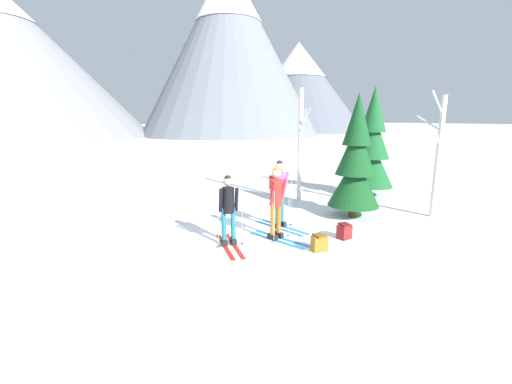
{
  "coord_description": "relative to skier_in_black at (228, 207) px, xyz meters",
  "views": [
    {
      "loc": [
        -3.22,
        -7.41,
        2.86
      ],
      "look_at": [
        0.01,
        0.43,
        1.05
      ],
      "focal_mm": 24.08,
      "sensor_mm": 36.0,
      "label": 1
    }
  ],
  "objects": [
    {
      "name": "mountain_ridge_distant",
      "position": [
        -10.16,
        58.17,
        11.6
      ],
      "size": [
        113.28,
        45.64,
        28.46
      ],
      "color": "gray",
      "rests_on": "ground"
    },
    {
      "name": "skier_in_black",
      "position": [
        0.0,
        0.0,
        0.0
      ],
      "size": [
        0.61,
        1.69,
        1.64
      ],
      "color": "red",
      "rests_on": "ground"
    },
    {
      "name": "birch_tree_slender",
      "position": [
        6.35,
        -0.06,
        0.93
      ],
      "size": [
        0.66,
        1.15,
        3.63
      ],
      "color": "silver",
      "rests_on": "ground"
    },
    {
      "name": "backpack_on_snow_beside",
      "position": [
        1.73,
        -1.14,
        -0.73
      ],
      "size": [
        0.35,
        0.28,
        0.38
      ],
      "color": "#99661E",
      "rests_on": "ground"
    },
    {
      "name": "pine_tree_mid",
      "position": [
        4.13,
        0.81,
        0.73
      ],
      "size": [
        1.49,
        1.49,
        3.6
      ],
      "color": "#51381E",
      "rests_on": "ground"
    },
    {
      "name": "skier_in_pink",
      "position": [
        1.65,
        0.75,
        0.12
      ],
      "size": [
        0.86,
        1.71,
        1.81
      ],
      "color": "#1E84D1",
      "rests_on": "ground"
    },
    {
      "name": "backpack_on_snow_front",
      "position": [
        2.73,
        -0.69,
        -0.73
      ],
      "size": [
        0.37,
        0.31,
        0.38
      ],
      "color": "maroon",
      "rests_on": "ground"
    },
    {
      "name": "birch_tree_tall",
      "position": [
        3.68,
        3.24,
        1.08
      ],
      "size": [
        0.25,
        0.71,
        3.88
      ],
      "color": "silver",
      "rests_on": "ground"
    },
    {
      "name": "pine_tree_near",
      "position": [
        6.48,
        2.87,
        0.94
      ],
      "size": [
        1.67,
        1.67,
        4.04
      ],
      "color": "#51381E",
      "rests_on": "ground"
    },
    {
      "name": "skier_in_red",
      "position": [
        1.18,
        -0.07,
        0.07
      ],
      "size": [
        0.96,
        1.64,
        1.77
      ],
      "color": "#1E84D1",
      "rests_on": "ground"
    },
    {
      "name": "ground_plane",
      "position": [
        0.93,
        0.19,
        -0.91
      ],
      "size": [
        400.0,
        400.0,
        0.0
      ],
      "primitive_type": "plane",
      "color": "white"
    }
  ]
}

